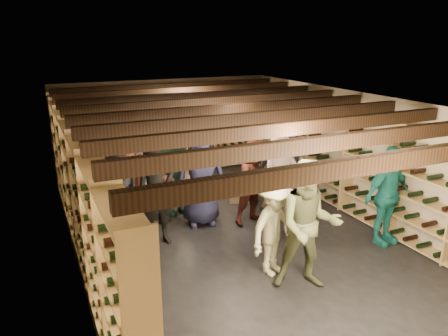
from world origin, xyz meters
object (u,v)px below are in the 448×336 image
person_8 (255,182)px  person_2 (309,226)px  person_12 (278,172)px  crate_loose (186,181)px  person_9 (148,177)px  person_7 (280,186)px  person_1 (156,192)px  person_0 (119,220)px  person_6 (201,176)px  person_5 (129,190)px  person_11 (290,154)px  crate_stack_left (176,176)px  person_4 (387,196)px  person_3 (275,228)px  person_10 (173,170)px  crate_stack_right (241,190)px

person_8 → person_2: bearing=-108.7°
person_12 → crate_loose: bearing=125.7°
person_2 → person_9: bearing=137.2°
person_7 → crate_loose: bearing=107.3°
person_1 → person_9: size_ratio=1.09×
person_0 → person_8: (2.74, 1.00, -0.14)m
person_6 → person_12: (1.48, -0.30, -0.03)m
person_7 → person_12: 0.91m
person_5 → person_11: bearing=-6.6°
person_9 → person_1: bearing=-99.9°
crate_stack_left → crate_loose: size_ratio=1.36×
person_8 → person_9: person_9 is taller
crate_stack_left → person_4: (2.41, -4.00, 0.53)m
crate_stack_left → person_8: person_8 is taller
crate_stack_left → person_5: person_5 is taller
person_6 → person_7: same height
person_1 → person_2: (1.56, -2.17, 0.00)m
crate_loose → person_12: size_ratio=0.27×
person_1 → person_9: 1.12m
person_9 → person_11: (3.27, 0.11, 0.05)m
crate_stack_left → person_2: bearing=-84.9°
person_5 → person_6: 1.36m
crate_stack_left → person_6: size_ratio=0.36×
person_2 → person_12: 2.52m
person_3 → person_12: 2.19m
person_3 → crate_stack_left: bearing=70.0°
crate_loose → person_10: bearing=-118.1°
crate_loose → person_5: bearing=-129.0°
crate_loose → person_2: bearing=-89.2°
person_10 → person_6: bearing=-75.8°
person_8 → crate_stack_left: bearing=99.8°
person_6 → person_10: bearing=126.2°
person_1 → person_12: person_1 is taller
crate_stack_right → person_2: 3.51m
crate_stack_left → person_3: bearing=-87.6°
crate_stack_left → person_1: (-1.15, -2.42, 0.60)m
person_0 → person_12: size_ratio=1.04×
person_3 → person_6: bearing=76.0°
person_10 → person_0: bearing=-134.2°
crate_stack_left → person_12: (1.34, -2.25, 0.57)m
person_5 → person_10: size_ratio=1.01×
person_0 → person_2: 2.67m
crate_stack_right → person_11: 1.37m
person_4 → person_10: size_ratio=0.97×
crate_stack_right → person_4: 3.16m
person_1 → person_5: 0.55m
person_6 → person_12: 1.51m
person_4 → person_10: bearing=128.6°
person_4 → person_8: bearing=126.8°
person_10 → person_7: bearing=-62.3°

